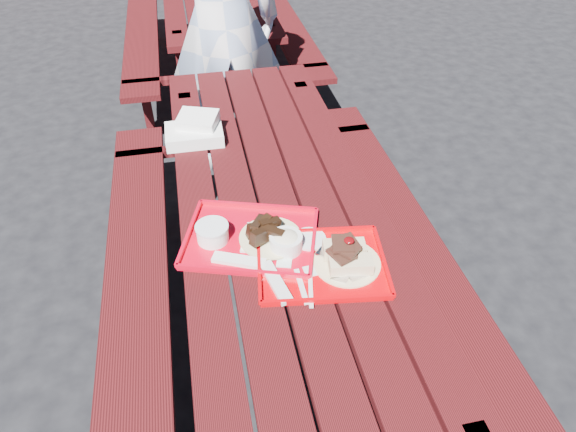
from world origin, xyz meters
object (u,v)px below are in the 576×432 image
Objects in this scene: picnic_table_near at (280,242)px; near_tray at (321,256)px; person at (222,22)px; far_tray at (248,237)px; picnic_table_far at (213,9)px.

picnic_table_near is 5.31× the size of near_tray.
picnic_table_near is 1.49m from person.
picnic_table_far is at bearing 87.24° from far_tray.
person is (-0.11, 1.76, 0.15)m from near_tray.
person is (-0.04, -1.36, 0.37)m from picnic_table_far.
near_tray reaches higher than picnic_table_near.
person is (-0.04, 1.44, 0.37)m from picnic_table_near.
far_tray is (-0.14, -0.18, 0.21)m from picnic_table_near.
picnic_table_far is at bearing 90.00° from picnic_table_near.
far_tray reaches higher than picnic_table_near.
far_tray is at bearing -92.76° from picnic_table_far.
near_tray is at bearing 91.71° from person.
person is at bearing -91.73° from picnic_table_far.
person reaches higher than picnic_table_near.
picnic_table_near is at bearing 50.95° from far_tray.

